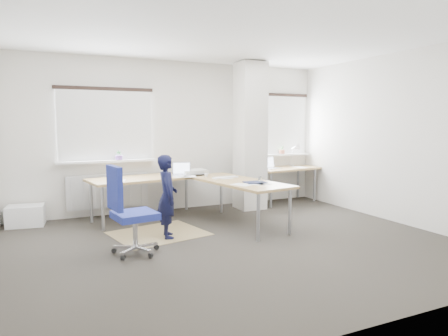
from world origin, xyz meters
name	(u,v)px	position (x,y,z in m)	size (l,w,h in m)	color
ground	(233,243)	(0.00, 0.00, 0.00)	(6.00, 6.00, 0.00)	black
room_shell	(231,116)	(0.18, 0.45, 1.75)	(6.04, 5.04, 2.82)	silver
floor_mat	(159,233)	(-0.80, 0.91, 0.00)	(1.28, 1.09, 0.01)	olive
white_crate	(26,216)	(-2.62, 2.25, 0.17)	(0.55, 0.39, 0.33)	white
desk_main	(194,181)	(-0.05, 1.41, 0.69)	(2.82, 2.63, 0.96)	olive
desk_side	(286,170)	(2.25, 2.15, 0.69)	(1.49, 0.91, 1.22)	olive
task_chair	(132,230)	(-1.36, 0.12, 0.32)	(0.62, 0.61, 1.13)	navy
person	(167,196)	(-0.73, 0.67, 0.60)	(0.44, 0.29, 1.20)	black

